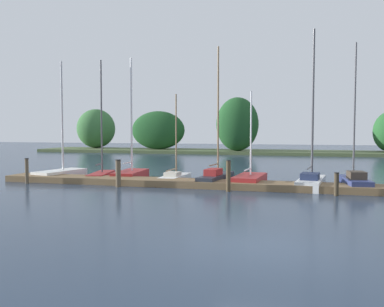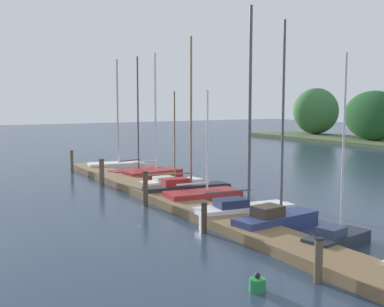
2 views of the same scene
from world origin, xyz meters
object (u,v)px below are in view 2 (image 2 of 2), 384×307
Objects in this scene: sailboat_1 at (137,169)px; mooring_piling_1 at (102,172)px; sailboat_0 at (117,164)px; sailboat_5 at (205,196)px; mooring_piling_0 at (72,161)px; mooring_piling_3 at (204,218)px; sailboat_2 at (155,172)px; channel_buoy_0 at (257,284)px; mooring_piling_2 at (145,189)px; sailboat_8 at (338,237)px; mooring_piling_4 at (318,260)px; sailboat_6 at (245,207)px; sailboat_7 at (278,219)px; sailboat_4 at (187,187)px; sailboat_3 at (172,182)px.

mooring_piling_1 is at bearing -153.25° from sailboat_1.
sailboat_0 reaches higher than sailboat_5.
mooring_piling_0 is 16.70m from mooring_piling_3.
sailboat_2 is at bearing 162.86° from mooring_piling_3.
sailboat_2 is 15.99× the size of channel_buoy_0.
mooring_piling_2 is (5.98, -0.05, 0.04)m from mooring_piling_1.
sailboat_8 is at bearing -84.00° from sailboat_5.
sailboat_8 reaches higher than mooring_piling_4.
sailboat_6 is 1.11× the size of sailboat_7.
mooring_piling_1 is at bearing 111.43° from sailboat_6.
mooring_piling_2 is 10.60m from mooring_piling_4.
mooring_piling_3 is at bearing -107.67° from sailboat_4.
sailboat_6 is (5.17, -0.26, 0.03)m from sailboat_4.
sailboat_7 is 5.08m from mooring_piling_4.
channel_buoy_0 is (9.52, -4.26, -0.14)m from sailboat_5.
sailboat_4 is at bearing -79.52° from sailboat_0.
sailboat_6 is 2.11m from sailboat_7.
sailboat_3 is at bearing -76.03° from sailboat_0.
sailboat_2 is 5.70m from sailboat_4.
sailboat_5 is at bearing 148.27° from mooring_piling_3.
sailboat_7 is (14.80, -0.84, 0.06)m from sailboat_1.
sailboat_0 is at bearing 81.85° from sailboat_7.
sailboat_0 reaches higher than mooring_piling_4.
sailboat_4 is 1.26× the size of sailboat_8.
sailboat_6 reaches higher than mooring_piling_4.
mooring_piling_2 is (3.80, -3.30, 0.52)m from sailboat_3.
channel_buoy_0 is (16.26, -1.64, -0.57)m from mooring_piling_1.
mooring_piling_4 is at bearing -102.67° from sailboat_6.
mooring_piling_0 is (-10.47, -2.82, 0.31)m from sailboat_4.
mooring_piling_4 is (21.90, -2.85, 0.22)m from sailboat_0.
sailboat_6 is at bearing -80.14° from sailboat_0.
sailboat_6 is at bearing -86.35° from sailboat_4.
sailboat_3 is 9.47m from mooring_piling_3.
sailboat_0 is at bearing 78.68° from sailboat_8.
mooring_piling_1 is (5.32, -2.93, 0.36)m from sailboat_0.
sailboat_3 is at bearing -103.18° from sailboat_1.
sailboat_1 is 0.99× the size of sailboat_2.
mooring_piling_3 is at bearing -111.54° from sailboat_2.
sailboat_4 is 7.28m from sailboat_7.
sailboat_4 is (5.64, -0.86, 0.04)m from sailboat_2.
sailboat_3 reaches higher than sailboat_5.
sailboat_5 is (4.56, -0.63, 0.05)m from sailboat_3.
sailboat_4 is 1.92m from sailboat_5.
mooring_piling_0 is at bearing 87.07° from sailboat_8.
sailboat_5 is 4.75× the size of mooring_piling_3.
sailboat_7 reaches higher than sailboat_8.
sailboat_4 reaches higher than mooring_piling_3.
channel_buoy_0 is (17.08, -5.26, -0.21)m from sailboat_2.
mooring_piling_0 is at bearing 106.97° from sailboat_5.
mooring_piling_1 is 11.05m from mooring_piling_3.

